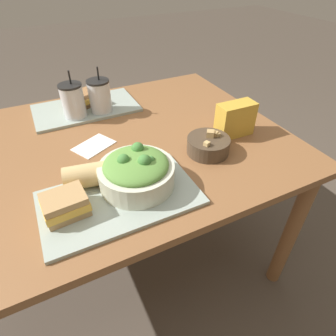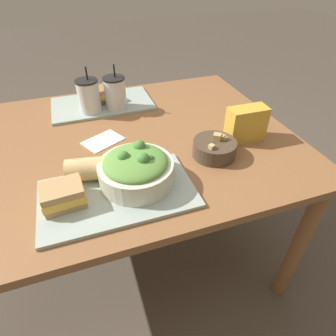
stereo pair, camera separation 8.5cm
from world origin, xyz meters
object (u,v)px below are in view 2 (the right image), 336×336
Objects in this scene: soup_bowl at (214,148)px; drink_cup_red at (115,94)px; baguette_near at (91,169)px; salad_bowl at (136,169)px; sandwich_near at (63,195)px; chip_bag at (246,124)px; sandwich_far at (101,95)px; drink_cup_dark at (89,97)px; napkin_folded at (103,141)px.

drink_cup_red is at bearing 119.20° from soup_bowl.
salad_bowl is at bearing -105.81° from baguette_near.
soup_bowl is (0.29, 0.06, -0.03)m from salad_bowl.
baguette_near reaches higher than sandwich_near.
sandwich_far is at bearing 134.92° from chip_bag.
sandwich_near and sandwich_far have the same top height.
sandwich_far is at bearing -1.81° from baguette_near.
chip_bag is at bearing -37.20° from drink_cup_dark.
baguette_near reaches higher than sandwich_far.
salad_bowl is 0.14m from baguette_near.
chip_bag is (0.67, 0.15, 0.02)m from sandwich_near.
soup_bowl is at bearing -31.35° from napkin_folded.
sandwich_far reaches higher than napkin_folded.
sandwich_far is 0.11m from drink_cup_dark.
baguette_near is 0.80× the size of drink_cup_red.
sandwich_far is 0.72× the size of drink_cup_dark.
drink_cup_dark is at bearing 180.00° from drink_cup_red.
drink_cup_dark is 1.35× the size of chip_bag.
drink_cup_dark is at bearing 71.42° from sandwich_near.
napkin_folded is (-0.05, -0.33, -0.04)m from sandwich_far.
drink_cup_dark is 0.25m from napkin_folded.
soup_bowl is 0.59m from drink_cup_dark.
salad_bowl is at bearing -81.75° from drink_cup_dark.
salad_bowl is at bearing -94.06° from drink_cup_red.
napkin_folded is (0.15, 0.31, -0.04)m from sandwich_near.
baguette_near is 0.79× the size of drink_cup_dark.
sandwich_far is (-0.02, 0.61, -0.02)m from salad_bowl.
salad_bowl is 0.47m from chip_bag.
soup_bowl is at bearing 5.71° from sandwich_near.
sandwich_near is at bearing -166.09° from chip_bag.
salad_bowl reaches higher than soup_bowl.
drink_cup_red is 1.14× the size of napkin_folded.
baguette_near is 1.09× the size of sandwich_far.
sandwich_far is at bearing 55.68° from drink_cup_dark.
soup_bowl reaches higher than sandwich_near.
drink_cup_red reaches higher than chip_bag.
salad_bowl is 1.56× the size of chip_bag.
drink_cup_dark is at bearing 98.25° from salad_bowl.
salad_bowl is at bearing -163.69° from chip_bag.
drink_cup_red is (0.05, -0.09, 0.03)m from sandwich_far.
baguette_near is at bearing -172.72° from chip_bag.
drink_cup_dark reaches higher than napkin_folded.
drink_cup_red is 1.33× the size of chip_bag.
drink_cup_red is 0.58m from chip_bag.
sandwich_near reaches higher than napkin_folded.
sandwich_near is 0.63× the size of drink_cup_red.
drink_cup_dark is 1.15× the size of napkin_folded.
sandwich_near is 0.79× the size of baguette_near.
soup_bowl is at bearing 11.89° from salad_bowl.
soup_bowl is 0.98× the size of baguette_near.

